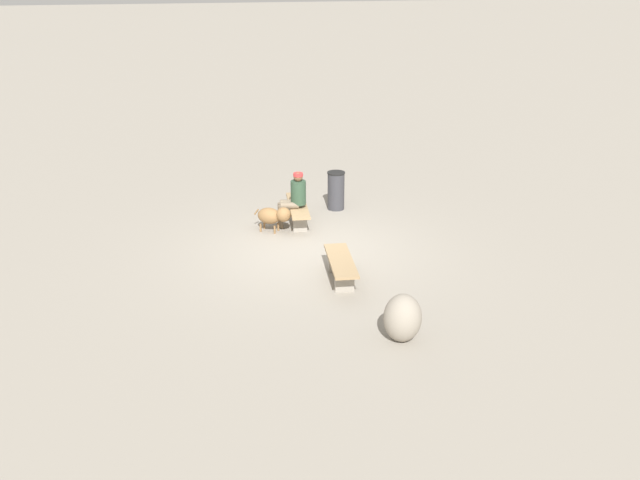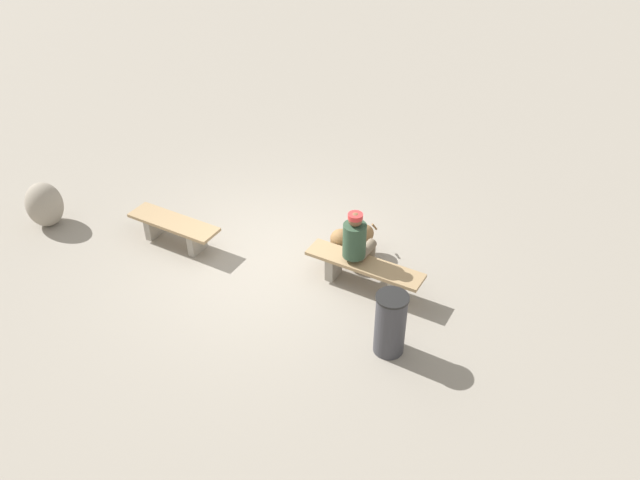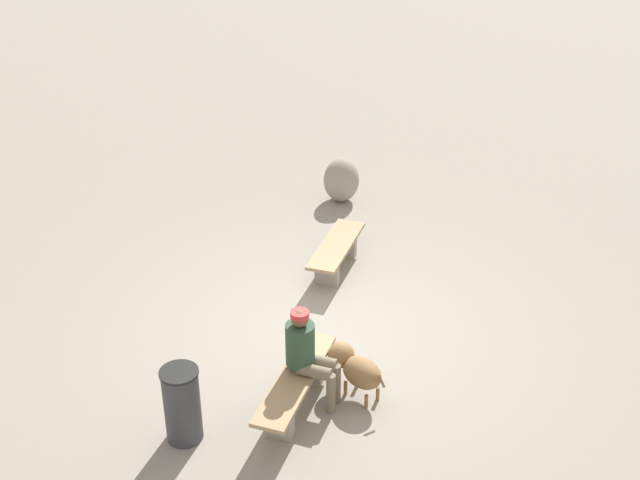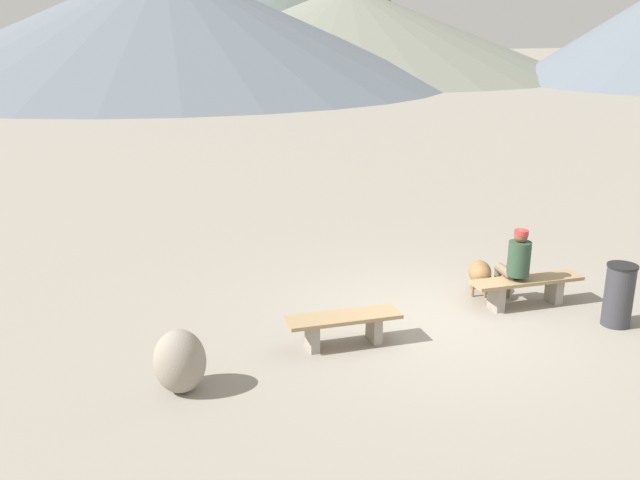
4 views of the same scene
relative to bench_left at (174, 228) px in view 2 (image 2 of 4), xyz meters
name	(u,v)px [view 2 (image 2 of 4)]	position (x,y,z in m)	size (l,w,h in m)	color
ground	(271,261)	(1.60, 0.17, -0.33)	(210.00, 210.00, 0.06)	gray
bench_left	(174,228)	(0.00, 0.00, 0.00)	(1.60, 0.65, 0.43)	gray
bench_right	(364,270)	(3.17, 0.07, 0.01)	(1.82, 0.64, 0.45)	gray
seated_person	(357,241)	(3.01, 0.18, 0.41)	(0.40, 0.64, 1.25)	#2D4733
dog	(353,237)	(2.77, 0.70, 0.08)	(0.66, 0.76, 0.59)	olive
trash_bin	(390,324)	(3.88, -1.04, 0.16)	(0.43, 0.43, 0.92)	#38383D
boulder	(44,204)	(-2.29, -0.31, 0.08)	(0.59, 0.62, 0.78)	gray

